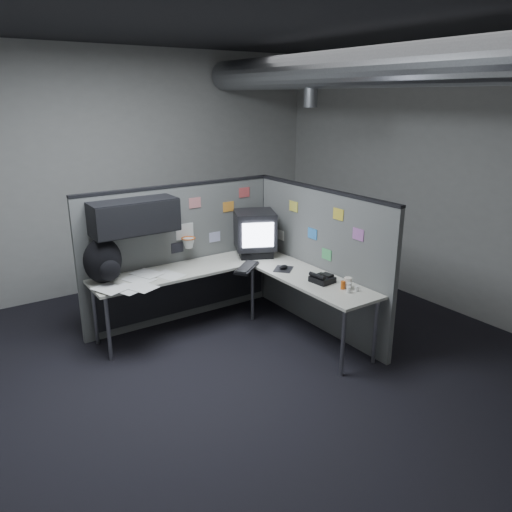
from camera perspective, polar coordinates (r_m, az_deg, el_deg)
room at (r=4.92m, az=4.53°, el=12.17°), size 5.62×5.62×3.22m
partition_back at (r=5.75m, az=-9.82°, el=1.62°), size 2.44×0.42×1.63m
partition_right at (r=5.69m, az=7.18°, el=-0.32°), size 0.07×2.23×1.63m
desk at (r=5.60m, az=-3.60°, el=-2.75°), size 2.31×2.11×0.73m
monitor at (r=6.01m, az=-0.15°, el=2.69°), size 0.62×0.62×0.53m
keyboard at (r=5.57m, az=-1.07°, el=-1.33°), size 0.44×0.39×0.04m
mouse at (r=5.57m, az=3.15°, el=-1.36°), size 0.30×0.29×0.05m
phone at (r=5.22m, az=7.54°, el=-2.58°), size 0.22×0.24×0.10m
bottles at (r=5.04m, az=10.49°, el=-3.52°), size 0.14×0.16×0.08m
cup at (r=5.10m, az=10.46°, el=-3.03°), size 0.10×0.10×0.11m
papers at (r=5.31m, az=-13.21°, el=-2.90°), size 1.01×0.74×0.02m
backpack at (r=5.33m, az=-17.05°, el=-0.60°), size 0.45×0.43×0.48m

